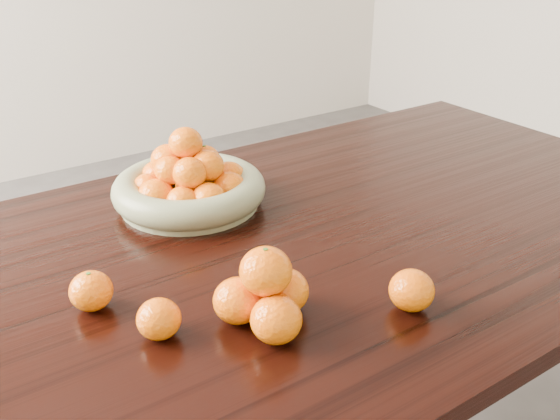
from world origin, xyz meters
TOP-DOWN VIEW (x-y plane):
  - dining_table at (0.00, 0.00)m, footprint 2.00×1.00m
  - fruit_bowl at (-0.06, 0.25)m, footprint 0.33×0.33m
  - orange_pyramid at (-0.16, -0.21)m, footprint 0.15×0.15m
  - loose_orange_0 at (-0.37, -0.01)m, footprint 0.07×0.07m
  - loose_orange_1 at (-0.31, -0.14)m, footprint 0.07×0.07m
  - loose_orange_2 at (0.05, -0.30)m, footprint 0.07×0.07m

SIDE VIEW (x-z plane):
  - dining_table at x=0.00m, z-range 0.29..1.04m
  - loose_orange_1 at x=-0.31m, z-range 0.75..0.81m
  - loose_orange_0 at x=-0.37m, z-range 0.75..0.82m
  - loose_orange_2 at x=0.05m, z-range 0.75..0.82m
  - fruit_bowl at x=-0.06m, z-range 0.71..0.89m
  - orange_pyramid at x=-0.16m, z-range 0.74..0.87m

